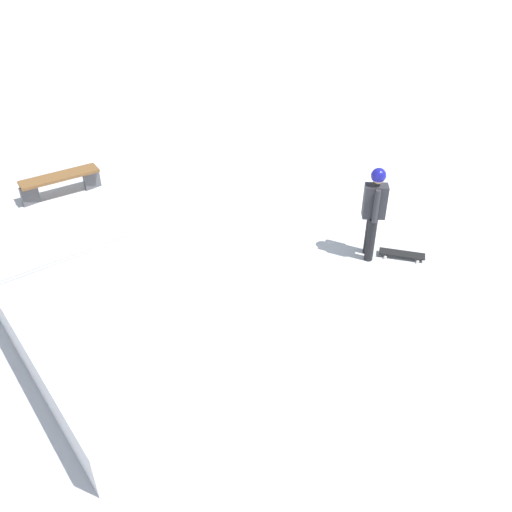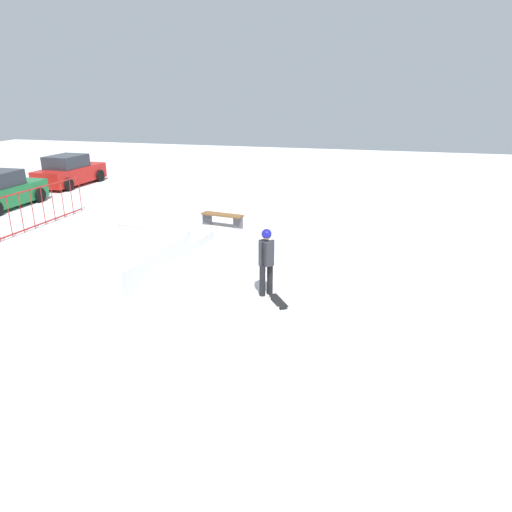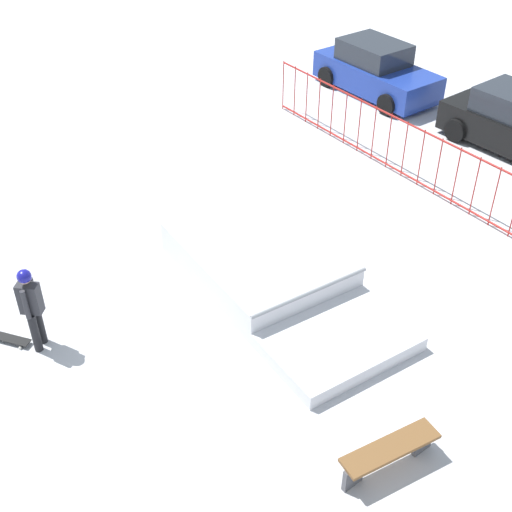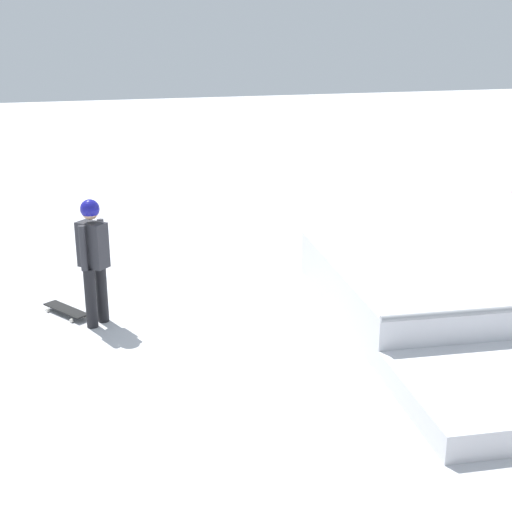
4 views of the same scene
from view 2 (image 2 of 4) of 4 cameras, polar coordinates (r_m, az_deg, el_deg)
ground_plane at (r=13.67m, az=-11.38°, el=-2.16°), size 60.00×60.00×0.00m
skate_ramp at (r=14.58m, az=-14.80°, el=0.27°), size 5.61×3.06×0.74m
skater at (r=11.75m, az=1.24°, el=-0.13°), size 0.42×0.42×1.73m
skateboard at (r=11.63m, az=2.67°, el=-5.34°), size 0.78×0.61×0.09m
park_bench at (r=17.99m, az=-4.03°, el=4.64°), size 0.65×1.64×0.48m
parked_car_red at (r=27.52m, az=-21.35°, el=9.34°), size 4.16×2.05×1.60m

